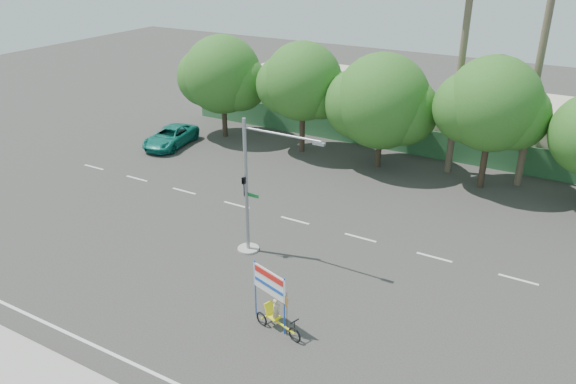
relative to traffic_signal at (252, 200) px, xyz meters
The scene contains 13 objects.
ground 5.40m from the traffic_signal, 61.13° to the right, with size 120.00×120.00×0.00m, color #33302D.
fence 17.76m from the traffic_signal, 82.85° to the left, with size 38.00×0.08×2.00m, color #336B3D.
building_left 23.38m from the traffic_signal, 109.52° to the left, with size 12.00×8.00×4.00m, color beige.
building_right 24.29m from the traffic_signal, 65.15° to the left, with size 14.00×8.00×3.60m, color beige.
tree_far_left 18.45m from the traffic_signal, 130.22° to the left, with size 7.14×6.00×7.96m.
tree_left 14.99m from the traffic_signal, 109.08° to the left, with size 6.66×5.60×8.07m.
tree_center 14.15m from the traffic_signal, 85.33° to the left, with size 7.62×6.40×7.85m.
tree_right 16.38m from the traffic_signal, 59.83° to the left, with size 6.90×5.80×8.36m.
palm_tall 20.04m from the traffic_signal, 56.69° to the left, with size 3.73×3.79×17.45m.
palm_short 17.56m from the traffic_signal, 69.84° to the left, with size 3.73×3.79×14.45m.
traffic_signal is the anchor object (origin of this frame).
trike_billboard 6.44m from the traffic_signal, 48.82° to the right, with size 2.65×1.11×2.71m.
pickup_truck 17.43m from the traffic_signal, 144.31° to the left, with size 2.41×5.22×1.45m, color #107262.
Camera 1 is at (11.67, -16.57, 14.69)m, focal length 35.00 mm.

